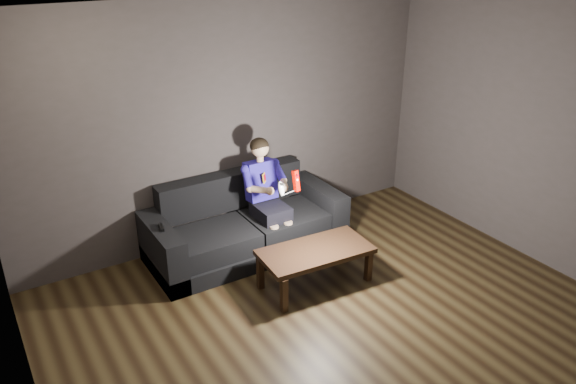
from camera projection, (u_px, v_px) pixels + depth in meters
floor at (368, 350)px, 4.80m from camera, size 5.00×5.00×0.00m
back_wall at (231, 123)px, 6.17m from camera, size 5.00×0.04×2.70m
left_wall at (23, 317)px, 3.04m from camera, size 0.04×5.00×2.70m
ceiling at (393, 25)px, 3.67m from camera, size 5.00×5.00×0.02m
sofa at (245, 229)px, 6.21m from camera, size 2.15×0.93×0.83m
child at (266, 188)px, 6.10m from camera, size 0.49×0.60×1.20m
wii_remote_red at (296, 181)px, 5.68m from camera, size 0.07×0.09×0.22m
nunchuk_white at (281, 189)px, 5.63m from camera, size 0.08×0.11×0.16m
wii_remote_black at (161, 227)px, 5.55m from camera, size 0.06×0.16×0.03m
coffee_table at (315, 254)px, 5.57m from camera, size 1.15×0.63×0.40m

